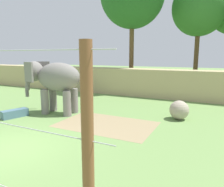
# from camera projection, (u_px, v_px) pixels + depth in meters

# --- Properties ---
(ground_plane) EXTENTS (120.00, 120.00, 0.00)m
(ground_plane) POSITION_uv_depth(u_px,v_px,m) (11.00, 149.00, 8.02)
(ground_plane) COLOR #6B8E4C
(dirt_patch) EXTENTS (4.80, 3.11, 0.01)m
(dirt_patch) POSITION_uv_depth(u_px,v_px,m) (106.00, 124.00, 10.91)
(dirt_patch) COLOR #937F5B
(dirt_patch) RESTS_ON ground
(embankment_wall) EXTENTS (36.00, 1.80, 2.29)m
(embankment_wall) POSITION_uv_depth(u_px,v_px,m) (133.00, 82.00, 18.97)
(embankment_wall) COLOR tan
(embankment_wall) RESTS_ON ground
(elephant) EXTENTS (4.14, 1.89, 3.07)m
(elephant) POSITION_uv_depth(u_px,v_px,m) (54.00, 79.00, 12.79)
(elephant) COLOR gray
(elephant) RESTS_ON ground
(enrichment_ball) EXTENTS (1.03, 1.03, 1.03)m
(enrichment_ball) POSITION_uv_depth(u_px,v_px,m) (179.00, 110.00, 11.69)
(enrichment_ball) COLOR tan
(enrichment_ball) RESTS_ON ground
(feed_trough) EXTENTS (0.89, 1.49, 0.44)m
(feed_trough) POSITION_uv_depth(u_px,v_px,m) (15.00, 113.00, 12.11)
(feed_trough) COLOR slate
(feed_trough) RESTS_ON ground
(tree_far_left) EXTENTS (5.15, 5.15, 10.65)m
(tree_far_left) POSITION_uv_depth(u_px,v_px,m) (199.00, 8.00, 20.79)
(tree_far_left) COLOR brown
(tree_far_left) RESTS_ON ground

